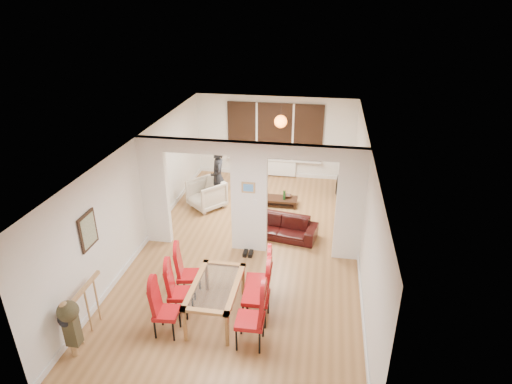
% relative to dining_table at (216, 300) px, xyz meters
% --- Properties ---
extents(floor, '(5.00, 9.00, 0.01)m').
position_rel_dining_table_xyz_m(floor, '(0.19, 2.38, -0.35)').
color(floor, olive).
rests_on(floor, ground).
extents(room_walls, '(5.00, 9.00, 2.60)m').
position_rel_dining_table_xyz_m(room_walls, '(0.19, 2.38, 0.95)').
color(room_walls, silver).
rests_on(room_walls, floor).
extents(divider_wall, '(5.00, 0.18, 2.60)m').
position_rel_dining_table_xyz_m(divider_wall, '(0.19, 2.38, 0.95)').
color(divider_wall, white).
rests_on(divider_wall, floor).
extents(bay_window_blinds, '(3.00, 0.08, 1.80)m').
position_rel_dining_table_xyz_m(bay_window_blinds, '(0.19, 6.82, 1.15)').
color(bay_window_blinds, black).
rests_on(bay_window_blinds, room_walls).
extents(radiator, '(1.40, 0.08, 0.50)m').
position_rel_dining_table_xyz_m(radiator, '(0.19, 6.78, -0.05)').
color(radiator, white).
rests_on(radiator, floor).
extents(pendant_light, '(0.36, 0.36, 0.36)m').
position_rel_dining_table_xyz_m(pendant_light, '(0.49, 5.68, 1.80)').
color(pendant_light, orange).
rests_on(pendant_light, room_walls).
extents(stair_newel, '(0.40, 1.20, 1.10)m').
position_rel_dining_table_xyz_m(stair_newel, '(-2.06, -0.82, 0.20)').
color(stair_newel, '#A67C4C').
rests_on(stair_newel, floor).
extents(wall_poster, '(0.04, 0.52, 0.67)m').
position_rel_dining_table_xyz_m(wall_poster, '(-2.28, -0.02, 1.25)').
color(wall_poster, gray).
rests_on(wall_poster, room_walls).
extents(pillar_photo, '(0.30, 0.03, 0.25)m').
position_rel_dining_table_xyz_m(pillar_photo, '(0.19, 2.28, 1.25)').
color(pillar_photo, '#4C8CD8').
rests_on(pillar_photo, divider_wall).
extents(dining_table, '(0.83, 1.48, 0.70)m').
position_rel_dining_table_xyz_m(dining_table, '(0.00, 0.00, 0.00)').
color(dining_table, olive).
rests_on(dining_table, floor).
extents(dining_chair_la, '(0.45, 0.45, 1.03)m').
position_rel_dining_table_xyz_m(dining_chair_la, '(-0.73, -0.57, 0.17)').
color(dining_chair_la, maroon).
rests_on(dining_chair_la, floor).
extents(dining_chair_lb, '(0.48, 0.48, 1.03)m').
position_rel_dining_table_xyz_m(dining_chair_lb, '(-0.66, -0.04, 0.17)').
color(dining_chair_lb, maroon).
rests_on(dining_chair_lb, floor).
extents(dining_chair_lc, '(0.48, 0.48, 1.03)m').
position_rel_dining_table_xyz_m(dining_chair_lc, '(-0.69, 0.52, 0.17)').
color(dining_chair_lc, maroon).
rests_on(dining_chair_lc, floor).
extents(dining_chair_ra, '(0.48, 0.48, 1.17)m').
position_rel_dining_table_xyz_m(dining_chair_ra, '(0.74, -0.58, 0.24)').
color(dining_chair_ra, maroon).
rests_on(dining_chair_ra, floor).
extents(dining_chair_rb, '(0.49, 0.49, 1.19)m').
position_rel_dining_table_xyz_m(dining_chair_rb, '(0.74, 0.02, 0.25)').
color(dining_chair_rb, maroon).
rests_on(dining_chair_rb, floor).
extents(dining_chair_rc, '(0.49, 0.49, 1.14)m').
position_rel_dining_table_xyz_m(dining_chair_rc, '(0.69, 0.51, 0.22)').
color(dining_chair_rc, maroon).
rests_on(dining_chair_rc, floor).
extents(sofa, '(1.87, 0.98, 0.52)m').
position_rel_dining_table_xyz_m(sofa, '(0.82, 3.05, -0.09)').
color(sofa, black).
rests_on(sofa, floor).
extents(armchair, '(1.21, 1.21, 0.79)m').
position_rel_dining_table_xyz_m(armchair, '(-1.37, 4.27, 0.05)').
color(armchair, '#BEB4A1').
rests_on(armchair, floor).
extents(person, '(0.73, 0.60, 1.71)m').
position_rel_dining_table_xyz_m(person, '(-1.06, 4.42, 0.51)').
color(person, black).
rests_on(person, floor).
extents(television, '(1.00, 0.22, 0.57)m').
position_rel_dining_table_xyz_m(television, '(2.19, 5.83, -0.06)').
color(television, black).
rests_on(television, floor).
extents(coffee_table, '(1.03, 0.69, 0.22)m').
position_rel_dining_table_xyz_m(coffee_table, '(0.63, 4.73, -0.24)').
color(coffee_table, black).
rests_on(coffee_table, floor).
extents(bottle, '(0.07, 0.07, 0.29)m').
position_rel_dining_table_xyz_m(bottle, '(0.75, 4.66, 0.01)').
color(bottle, '#143F19').
rests_on(bottle, coffee_table).
extents(bowl, '(0.23, 0.23, 0.06)m').
position_rel_dining_table_xyz_m(bowl, '(0.82, 4.83, -0.10)').
color(bowl, black).
rests_on(bowl, coffee_table).
extents(shoes, '(0.22, 0.24, 0.09)m').
position_rel_dining_table_xyz_m(shoes, '(0.21, 2.07, -0.30)').
color(shoes, black).
rests_on(shoes, floor).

